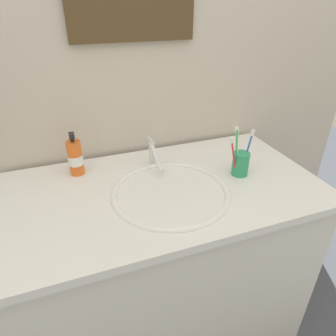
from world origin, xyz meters
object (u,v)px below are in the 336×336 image
at_px(faucet, 154,155).
at_px(soap_dispenser, 75,158).
at_px(toothbrush_green, 237,148).
at_px(toothbrush_blue, 248,149).
at_px(toothbrush_cup, 240,164).
at_px(toothbrush_red, 233,154).
at_px(toothbrush_white, 237,148).

bearing_deg(faucet, soap_dispenser, 169.23).
xyz_separation_m(toothbrush_green, toothbrush_blue, (0.05, -0.01, -0.01)).
bearing_deg(soap_dispenser, toothbrush_cup, -20.66).
height_order(toothbrush_red, toothbrush_green, toothbrush_green).
relative_size(toothbrush_blue, soap_dispenser, 1.00).
height_order(faucet, toothbrush_green, toothbrush_green).
height_order(toothbrush_white, toothbrush_blue, toothbrush_white).
height_order(faucet, toothbrush_white, toothbrush_white).
distance_m(toothbrush_green, toothbrush_blue, 0.05).
relative_size(toothbrush_red, soap_dispenser, 0.97).
bearing_deg(faucet, toothbrush_blue, -26.65).
relative_size(toothbrush_cup, soap_dispenser, 0.53).
distance_m(faucet, toothbrush_green, 0.34).
relative_size(toothbrush_cup, toothbrush_white, 0.49).
bearing_deg(toothbrush_green, faucet, 151.00).
distance_m(toothbrush_cup, toothbrush_white, 0.07).
bearing_deg(soap_dispenser, faucet, -10.77).
xyz_separation_m(faucet, soap_dispenser, (-0.31, 0.06, 0.01)).
distance_m(toothbrush_red, soap_dispenser, 0.63).
relative_size(toothbrush_white, soap_dispenser, 1.07).
bearing_deg(faucet, toothbrush_white, -28.76).
distance_m(faucet, toothbrush_blue, 0.38).
relative_size(faucet, toothbrush_green, 0.83).
height_order(toothbrush_green, toothbrush_white, toothbrush_green).
distance_m(faucet, soap_dispenser, 0.32).
bearing_deg(toothbrush_blue, toothbrush_green, 169.66).
distance_m(toothbrush_green, soap_dispenser, 0.64).
xyz_separation_m(toothbrush_cup, toothbrush_blue, (0.03, 0.00, 0.06)).
xyz_separation_m(toothbrush_green, toothbrush_white, (0.00, -0.00, -0.00)).
bearing_deg(toothbrush_red, toothbrush_green, 40.87).
distance_m(toothbrush_blue, soap_dispenser, 0.69).
bearing_deg(soap_dispenser, toothbrush_red, -23.04).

